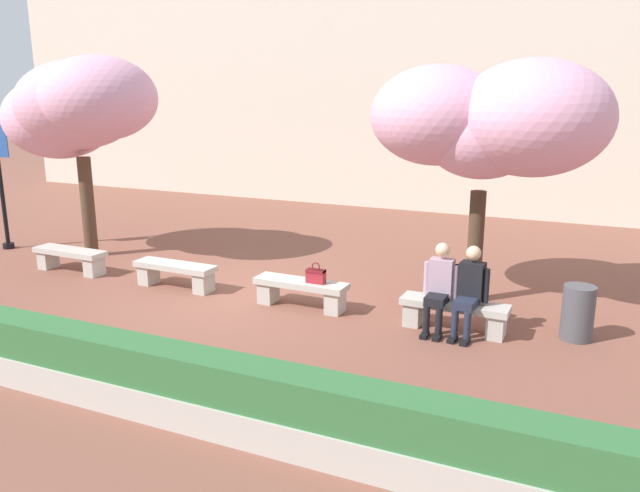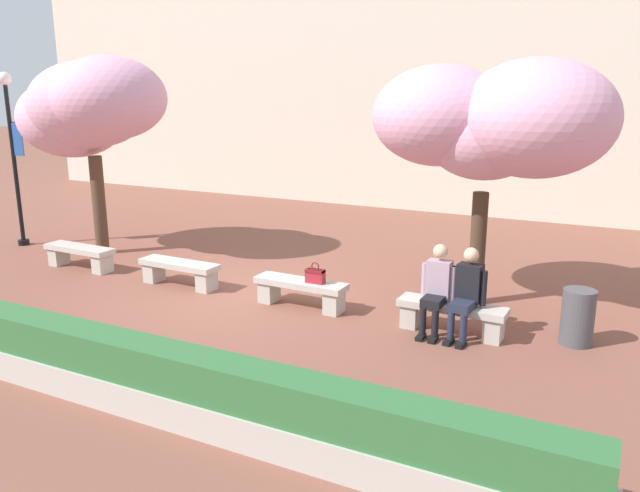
{
  "view_description": "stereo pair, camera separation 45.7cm",
  "coord_description": "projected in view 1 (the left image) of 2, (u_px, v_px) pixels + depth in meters",
  "views": [
    {
      "loc": [
        5.45,
        -8.57,
        3.4
      ],
      "look_at": [
        1.48,
        0.2,
        1.0
      ],
      "focal_mm": 35.0,
      "sensor_mm": 36.0,
      "label": 1
    },
    {
      "loc": [
        5.86,
        -8.37,
        3.4
      ],
      "look_at": [
        1.48,
        0.2,
        1.0
      ],
      "focal_mm": 35.0,
      "sensor_mm": 36.0,
      "label": 2
    }
  ],
  "objects": [
    {
      "name": "ground_plane",
      "position": [
        236.0,
        297.0,
        10.57
      ],
      "size": [
        100.0,
        100.0,
        0.0
      ],
      "primitive_type": "plane",
      "color": "brown"
    },
    {
      "name": "building_facade",
      "position": [
        419.0,
        46.0,
        19.01
      ],
      "size": [
        28.0,
        4.0,
        9.42
      ],
      "primitive_type": "cube",
      "color": "beige",
      "rests_on": "ground"
    },
    {
      "name": "stone_bench_west_end",
      "position": [
        70.0,
        257.0,
        11.99
      ],
      "size": [
        1.56,
        0.45,
        0.45
      ],
      "color": "#BCB7AD",
      "rests_on": "ground"
    },
    {
      "name": "stone_bench_near_west",
      "position": [
        175.0,
        272.0,
        11.0
      ],
      "size": [
        1.56,
        0.45,
        0.45
      ],
      "color": "#BCB7AD",
      "rests_on": "ground"
    },
    {
      "name": "stone_bench_center",
      "position": [
        301.0,
        290.0,
        10.01
      ],
      "size": [
        1.56,
        0.45,
        0.45
      ],
      "color": "#BCB7AD",
      "rests_on": "ground"
    },
    {
      "name": "stone_bench_near_east",
      "position": [
        454.0,
        312.0,
        9.02
      ],
      "size": [
        1.56,
        0.45,
        0.45
      ],
      "color": "#BCB7AD",
      "rests_on": "ground"
    },
    {
      "name": "person_seated_left",
      "position": [
        440.0,
        284.0,
        8.96
      ],
      "size": [
        0.51,
        0.68,
        1.29
      ],
      "color": "black",
      "rests_on": "ground"
    },
    {
      "name": "person_seated_right",
      "position": [
        470.0,
        288.0,
        8.79
      ],
      "size": [
        0.51,
        0.71,
        1.29
      ],
      "color": "black",
      "rests_on": "ground"
    },
    {
      "name": "handbag",
      "position": [
        316.0,
        275.0,
        9.82
      ],
      "size": [
        0.3,
        0.15,
        0.34
      ],
      "color": "#A3232D",
      "rests_on": "stone_bench_center"
    },
    {
      "name": "cherry_tree_main",
      "position": [
        490.0,
        121.0,
        9.69
      ],
      "size": [
        3.71,
        2.61,
        3.89
      ],
      "color": "#473323",
      "rests_on": "ground"
    },
    {
      "name": "cherry_tree_secondary",
      "position": [
        78.0,
        108.0,
        12.48
      ],
      "size": [
        3.7,
        2.64,
        4.07
      ],
      "color": "#513828",
      "rests_on": "ground"
    },
    {
      "name": "planter_hedge_foreground",
      "position": [
        64.0,
        359.0,
        7.2
      ],
      "size": [
        12.06,
        0.5,
        0.8
      ],
      "color": "#BCB7AD",
      "rests_on": "ground"
    },
    {
      "name": "trash_bin",
      "position": [
        578.0,
        313.0,
        8.7
      ],
      "size": [
        0.44,
        0.44,
        0.78
      ],
      "primitive_type": "cylinder",
      "color": "#4C4C51",
      "rests_on": "ground"
    }
  ]
}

